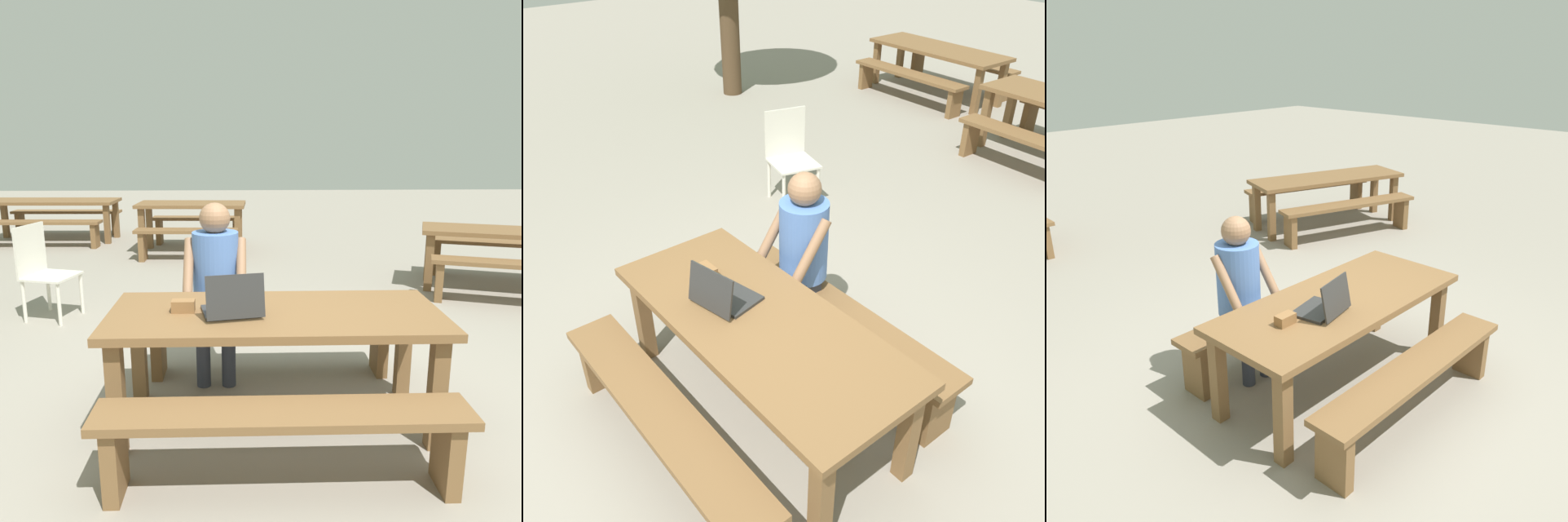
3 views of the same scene
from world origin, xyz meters
TOP-DOWN VIEW (x-y plane):
  - ground_plane at (0.00, 0.00)m, footprint 30.00×30.00m
  - picnic_table_front at (0.00, 0.00)m, footprint 1.99×0.83m
  - bench_near at (0.00, -0.67)m, footprint 1.86×0.30m
  - bench_far at (0.00, 0.67)m, footprint 1.86×0.30m
  - laptop at (-0.25, -0.08)m, footprint 0.39×0.36m
  - small_pouch at (-0.55, 0.01)m, footprint 0.14×0.08m
  - person_seated at (-0.39, 0.64)m, footprint 0.44×0.42m
  - plastic_chair at (-2.15, 2.01)m, footprint 0.54×0.54m
  - picnic_table_mid at (-1.00, 5.04)m, footprint 1.67×0.78m
  - bench_mid_south at (-1.02, 4.43)m, footprint 1.49×0.36m
  - bench_mid_north at (-0.97, 5.65)m, footprint 1.49×0.36m
  - picnic_table_rear at (-3.48, 6.05)m, footprint 2.20×0.83m
  - bench_rear_south at (-3.49, 5.43)m, footprint 1.97×0.35m
  - bench_rear_north at (-3.46, 6.66)m, footprint 1.97×0.35m
  - bench_distant_north at (3.16, 3.29)m, footprint 1.96×0.92m

SIDE VIEW (x-z plane):
  - ground_plane at x=0.00m, z-range 0.00..0.00m
  - bench_mid_south at x=-1.02m, z-range 0.11..0.57m
  - bench_mid_north at x=-0.97m, z-range 0.11..0.57m
  - bench_rear_south at x=-3.49m, z-range 0.12..0.56m
  - bench_rear_north at x=-3.46m, z-range 0.12..0.56m
  - bench_near at x=0.00m, z-range 0.12..0.57m
  - bench_far at x=0.00m, z-range 0.12..0.57m
  - bench_distant_north at x=3.16m, z-range 0.12..0.60m
  - plastic_chair at x=-2.15m, z-range 0.02..0.95m
  - picnic_table_rear at x=-3.48m, z-range 0.26..0.96m
  - picnic_table_front at x=0.00m, z-range 0.26..0.99m
  - picnic_table_mid at x=-1.00m, z-range 0.25..1.02m
  - small_pouch at x=-0.55m, z-range 0.73..0.80m
  - person_seated at x=-0.39m, z-range 0.12..1.41m
  - laptop at x=-0.25m, z-range 0.66..0.92m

